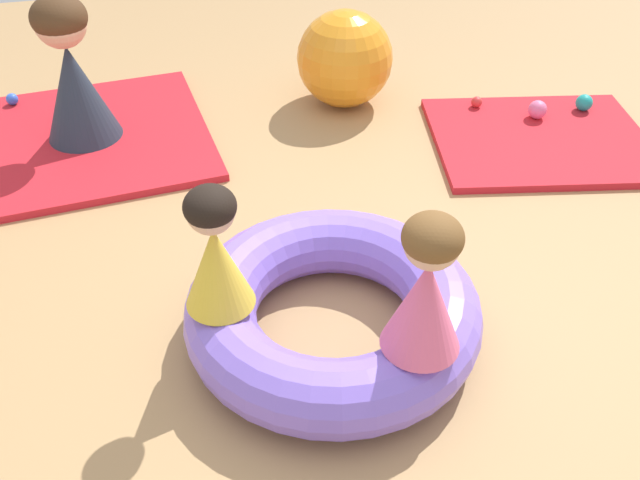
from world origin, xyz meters
TOP-DOWN VIEW (x-y plane):
  - ground_plane at (0.00, 0.00)m, footprint 8.00×8.00m
  - gym_mat_far_right at (1.50, 1.01)m, footprint 1.30×1.14m
  - gym_mat_front at (-0.89, 1.60)m, footprint 1.40×1.40m
  - inflatable_cushion at (0.05, -0.12)m, footprint 1.09×1.09m
  - child_in_yellow at (-0.35, -0.12)m, footprint 0.27×0.27m
  - child_in_pink at (0.25, -0.47)m, footprint 0.37×0.37m
  - adult_seated at (-0.89, 1.60)m, footprint 0.39×0.39m
  - play_ball_teal at (1.88, 1.23)m, footprint 0.09×0.09m
  - play_ball_red at (1.30, 1.41)m, footprint 0.06×0.06m
  - play_ball_pink at (1.57, 1.21)m, footprint 0.10×0.10m
  - play_ball_blue at (-1.31, 2.07)m, footprint 0.07×0.07m
  - exercise_ball_large at (0.59, 1.72)m, footprint 0.55×0.55m

SIDE VIEW (x-z plane):
  - ground_plane at x=0.00m, z-range 0.00..0.00m
  - gym_mat_far_right at x=1.50m, z-range 0.00..0.04m
  - gym_mat_front at x=-0.89m, z-range 0.00..0.04m
  - play_ball_red at x=1.30m, z-range 0.04..0.10m
  - play_ball_blue at x=-1.31m, z-range 0.04..0.11m
  - play_ball_teal at x=1.88m, z-range 0.04..0.13m
  - play_ball_pink at x=1.57m, z-range 0.04..0.14m
  - inflatable_cushion at x=0.05m, z-range 0.00..0.27m
  - exercise_ball_large at x=0.59m, z-range 0.00..0.55m
  - adult_seated at x=-0.89m, z-range 0.03..0.79m
  - child_in_yellow at x=-0.35m, z-range 0.26..0.73m
  - child_in_pink at x=0.25m, z-range 0.26..0.76m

